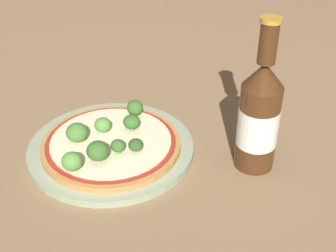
{
  "coord_description": "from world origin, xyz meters",
  "views": [
    {
      "loc": [
        0.52,
        -0.34,
        0.45
      ],
      "look_at": [
        0.07,
        0.05,
        0.06
      ],
      "focal_mm": 50.0,
      "sensor_mm": 36.0,
      "label": 1
    }
  ],
  "objects": [
    {
      "name": "beer_bottle",
      "position": [
        0.17,
        0.14,
        0.09
      ],
      "size": [
        0.06,
        0.06,
        0.24
      ],
      "color": "#472814",
      "rests_on": "ground_plane"
    },
    {
      "name": "pizza",
      "position": [
        0.0,
        -0.01,
        0.02
      ],
      "size": [
        0.22,
        0.22,
        0.01
      ],
      "color": "#B77F42",
      "rests_on": "plate"
    },
    {
      "name": "plate",
      "position": [
        -0.01,
        -0.01,
        0.01
      ],
      "size": [
        0.27,
        0.27,
        0.01
      ],
      "color": "#93A384",
      "rests_on": "ground_plane"
    },
    {
      "name": "broccoli_floret_4",
      "position": [
        0.03,
        -0.06,
        0.04
      ],
      "size": [
        0.03,
        0.03,
        0.03
      ],
      "color": "#6B8E51",
      "rests_on": "pizza"
    },
    {
      "name": "broccoli_floret_0",
      "position": [
        0.04,
        -0.02,
        0.04
      ],
      "size": [
        0.02,
        0.02,
        0.02
      ],
      "color": "#6B8E51",
      "rests_on": "pizza"
    },
    {
      "name": "ground_plane",
      "position": [
        0.0,
        0.0,
        0.0
      ],
      "size": [
        3.0,
        3.0,
        0.0
      ],
      "primitive_type": "plane",
      "color": "#846647"
    },
    {
      "name": "broccoli_floret_3",
      "position": [
        0.05,
        0.0,
        0.04
      ],
      "size": [
        0.02,
        0.02,
        0.02
      ],
      "color": "#6B8E51",
      "rests_on": "pizza"
    },
    {
      "name": "broccoli_floret_5",
      "position": [
        -0.03,
        -0.05,
        0.04
      ],
      "size": [
        0.03,
        0.03,
        0.03
      ],
      "color": "#6B8E51",
      "rests_on": "pizza"
    },
    {
      "name": "broccoli_floret_7",
      "position": [
        -0.03,
        -0.01,
        0.04
      ],
      "size": [
        0.03,
        0.03,
        0.02
      ],
      "color": "#6B8E51",
      "rests_on": "pizza"
    },
    {
      "name": "broccoli_floret_1",
      "position": [
        0.03,
        -0.1,
        0.04
      ],
      "size": [
        0.03,
        0.03,
        0.03
      ],
      "color": "#6B8E51",
      "rests_on": "pizza"
    },
    {
      "name": "broccoli_floret_2",
      "position": [
        -0.03,
        0.06,
        0.04
      ],
      "size": [
        0.03,
        0.03,
        0.03
      ],
      "color": "#6B8E51",
      "rests_on": "pizza"
    },
    {
      "name": "broccoli_floret_6",
      "position": [
        -0.0,
        0.03,
        0.04
      ],
      "size": [
        0.03,
        0.03,
        0.03
      ],
      "color": "#6B8E51",
      "rests_on": "pizza"
    }
  ]
}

